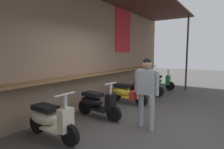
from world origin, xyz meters
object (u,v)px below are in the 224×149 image
object	(u,v)px
scooter_cream	(49,119)
shopper_with_handbag	(146,87)
scooter_green	(158,81)
scooter_black	(96,103)
scooter_yellow	(126,92)
scooter_red	(145,86)

from	to	relation	value
scooter_cream	shopper_with_handbag	world-z (taller)	shopper_with_handbag
scooter_green	scooter_black	bearing A→B (deg)	-92.38
scooter_yellow	shopper_with_handbag	bearing A→B (deg)	-48.33
scooter_green	scooter_cream	bearing A→B (deg)	-92.38
scooter_black	shopper_with_handbag	size ratio (longest dim) A/B	0.88
scooter_black	scooter_cream	bearing A→B (deg)	-87.91
shopper_with_handbag	scooter_black	bearing A→B (deg)	-94.39
scooter_yellow	shopper_with_handbag	xyz separation A→B (m)	(-1.51, -1.38, 0.56)
scooter_cream	scooter_red	distance (m)	4.61
scooter_cream	scooter_yellow	size ratio (longest dim) A/B	1.00
scooter_yellow	scooter_cream	bearing A→B (deg)	-90.63
scooter_yellow	scooter_green	size ratio (longest dim) A/B	1.00
scooter_yellow	scooter_green	world-z (taller)	same
scooter_red	scooter_green	size ratio (longest dim) A/B	1.00
scooter_green	shopper_with_handbag	xyz separation A→B (m)	(-4.61, -1.38, 0.56)
scooter_red	scooter_green	xyz separation A→B (m)	(1.53, 0.00, 0.00)
scooter_cream	shopper_with_handbag	size ratio (longest dim) A/B	0.88
scooter_yellow	scooter_red	xyz separation A→B (m)	(1.56, -0.00, 0.00)
scooter_cream	scooter_black	bearing A→B (deg)	90.33
scooter_black	scooter_green	distance (m)	4.67
scooter_cream	scooter_red	xyz separation A→B (m)	(4.61, -0.00, 0.00)
scooter_cream	scooter_green	distance (m)	6.15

